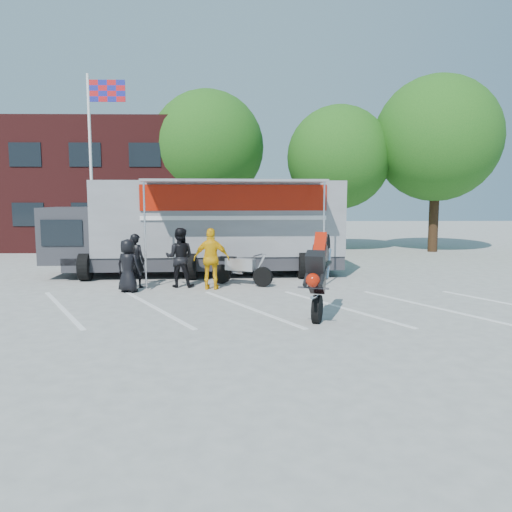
{
  "coord_description": "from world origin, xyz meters",
  "views": [
    {
      "loc": [
        0.17,
        -11.67,
        2.82
      ],
      "look_at": [
        0.4,
        1.44,
        1.3
      ],
      "focal_mm": 35.0,
      "sensor_mm": 36.0,
      "label": 1
    }
  ],
  "objects_px": {
    "spectator_leather_c": "(180,258)",
    "spectator_leather_b": "(136,261)",
    "tree_right": "(437,139)",
    "parked_motorcycle": "(242,285)",
    "spectator_hivis": "(212,259)",
    "tree_mid": "(339,158)",
    "stunt_bike_rider": "(322,316)",
    "flagpole": "(96,145)",
    "tree_left": "(207,147)",
    "spectator_leather_a": "(128,266)",
    "transporter_truck": "(207,275)"
  },
  "relations": [
    {
      "from": "parked_motorcycle",
      "to": "spectator_leather_a",
      "type": "distance_m",
      "value": 3.68
    },
    {
      "from": "transporter_truck",
      "to": "parked_motorcycle",
      "type": "height_order",
      "value": "transporter_truck"
    },
    {
      "from": "tree_right",
      "to": "spectator_hivis",
      "type": "distance_m",
      "value": 16.16
    },
    {
      "from": "spectator_leather_c",
      "to": "spectator_leather_b",
      "type": "bearing_deg",
      "value": 6.2
    },
    {
      "from": "parked_motorcycle",
      "to": "spectator_hivis",
      "type": "height_order",
      "value": "spectator_hivis"
    },
    {
      "from": "tree_left",
      "to": "spectator_leather_a",
      "type": "height_order",
      "value": "tree_left"
    },
    {
      "from": "transporter_truck",
      "to": "stunt_bike_rider",
      "type": "distance_m",
      "value": 7.31
    },
    {
      "from": "stunt_bike_rider",
      "to": "spectator_leather_a",
      "type": "height_order",
      "value": "spectator_leather_a"
    },
    {
      "from": "transporter_truck",
      "to": "spectator_leather_a",
      "type": "height_order",
      "value": "transporter_truck"
    },
    {
      "from": "transporter_truck",
      "to": "spectator_leather_c",
      "type": "distance_m",
      "value": 2.76
    },
    {
      "from": "tree_right",
      "to": "stunt_bike_rider",
      "type": "height_order",
      "value": "tree_right"
    },
    {
      "from": "stunt_bike_rider",
      "to": "spectator_leather_a",
      "type": "relative_size",
      "value": 1.37
    },
    {
      "from": "spectator_leather_b",
      "to": "spectator_leather_c",
      "type": "xyz_separation_m",
      "value": [
        1.37,
        0.07,
        0.09
      ]
    },
    {
      "from": "tree_mid",
      "to": "transporter_truck",
      "type": "bearing_deg",
      "value": -127.12
    },
    {
      "from": "transporter_truck",
      "to": "parked_motorcycle",
      "type": "relative_size",
      "value": 4.97
    },
    {
      "from": "spectator_leather_b",
      "to": "spectator_leather_c",
      "type": "bearing_deg",
      "value": -153.24
    },
    {
      "from": "spectator_leather_a",
      "to": "spectator_leather_b",
      "type": "distance_m",
      "value": 0.8
    },
    {
      "from": "tree_mid",
      "to": "spectator_leather_b",
      "type": "relative_size",
      "value": 4.47
    },
    {
      "from": "transporter_truck",
      "to": "spectator_hivis",
      "type": "xyz_separation_m",
      "value": [
        0.4,
        -2.95,
        0.95
      ]
    },
    {
      "from": "tree_left",
      "to": "stunt_bike_rider",
      "type": "bearing_deg",
      "value": -75.97
    },
    {
      "from": "tree_mid",
      "to": "spectator_hivis",
      "type": "relative_size",
      "value": 4.02
    },
    {
      "from": "spectator_leather_a",
      "to": "spectator_leather_c",
      "type": "xyz_separation_m",
      "value": [
        1.43,
        0.87,
        0.14
      ]
    },
    {
      "from": "spectator_hivis",
      "to": "spectator_leather_c",
      "type": "bearing_deg",
      "value": -18.47
    },
    {
      "from": "parked_motorcycle",
      "to": "spectator_leather_c",
      "type": "distance_m",
      "value": 2.2
    },
    {
      "from": "tree_right",
      "to": "spectator_hivis",
      "type": "relative_size",
      "value": 4.78
    },
    {
      "from": "tree_left",
      "to": "flagpole",
      "type": "bearing_deg",
      "value": -125.28
    },
    {
      "from": "spectator_hivis",
      "to": "tree_mid",
      "type": "bearing_deg",
      "value": -113.28
    },
    {
      "from": "flagpole",
      "to": "spectator_hivis",
      "type": "distance_m",
      "value": 9.22
    },
    {
      "from": "tree_left",
      "to": "spectator_hivis",
      "type": "xyz_separation_m",
      "value": [
        1.06,
        -12.33,
        -4.61
      ]
    },
    {
      "from": "stunt_bike_rider",
      "to": "spectator_leather_b",
      "type": "relative_size",
      "value": 1.29
    },
    {
      "from": "tree_mid",
      "to": "spectator_leather_c",
      "type": "distance_m",
      "value": 13.54
    },
    {
      "from": "spectator_leather_b",
      "to": "spectator_hivis",
      "type": "height_order",
      "value": "spectator_hivis"
    },
    {
      "from": "spectator_leather_c",
      "to": "spectator_leather_a",
      "type": "bearing_deg",
      "value": 34.53
    },
    {
      "from": "tree_left",
      "to": "spectator_leather_a",
      "type": "bearing_deg",
      "value": -96.34
    },
    {
      "from": "flagpole",
      "to": "tree_mid",
      "type": "xyz_separation_m",
      "value": [
        11.24,
        5.0,
        -0.11
      ]
    },
    {
      "from": "tree_right",
      "to": "spectator_leather_a",
      "type": "xyz_separation_m",
      "value": [
        -13.42,
        -11.26,
        -5.07
      ]
    },
    {
      "from": "parked_motorcycle",
      "to": "spectator_leather_a",
      "type": "height_order",
      "value": "spectator_leather_a"
    },
    {
      "from": "tree_right",
      "to": "parked_motorcycle",
      "type": "bearing_deg",
      "value": -134.69
    },
    {
      "from": "spectator_leather_c",
      "to": "tree_mid",
      "type": "bearing_deg",
      "value": -119.5
    },
    {
      "from": "tree_right",
      "to": "spectator_leather_b",
      "type": "bearing_deg",
      "value": -141.94
    },
    {
      "from": "flagpole",
      "to": "tree_right",
      "type": "relative_size",
      "value": 0.88
    },
    {
      "from": "transporter_truck",
      "to": "parked_motorcycle",
      "type": "xyz_separation_m",
      "value": [
        1.33,
        -2.24,
        0.0
      ]
    },
    {
      "from": "parked_motorcycle",
      "to": "stunt_bike_rider",
      "type": "relative_size",
      "value": 0.98
    },
    {
      "from": "tree_mid",
      "to": "tree_right",
      "type": "xyz_separation_m",
      "value": [
        5.0,
        -0.5,
        0.93
      ]
    },
    {
      "from": "tree_right",
      "to": "parked_motorcycle",
      "type": "distance_m",
      "value": 15.41
    },
    {
      "from": "tree_right",
      "to": "spectator_leather_b",
      "type": "height_order",
      "value": "tree_right"
    },
    {
      "from": "transporter_truck",
      "to": "spectator_leather_c",
      "type": "bearing_deg",
      "value": -107.37
    },
    {
      "from": "tree_left",
      "to": "spectator_leather_a",
      "type": "xyz_separation_m",
      "value": [
        -1.42,
        -12.76,
        -4.76
      ]
    },
    {
      "from": "stunt_bike_rider",
      "to": "flagpole",
      "type": "bearing_deg",
      "value": 147.72
    },
    {
      "from": "spectator_hivis",
      "to": "tree_left",
      "type": "bearing_deg",
      "value": -80.7
    }
  ]
}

